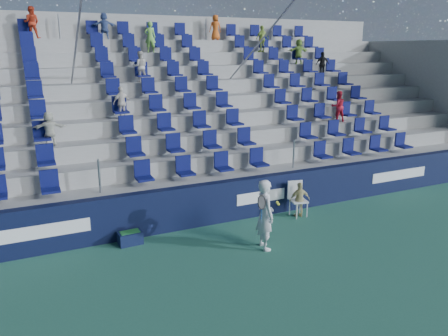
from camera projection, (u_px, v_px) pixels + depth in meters
The scene contains 7 objects.
ground at pixel (268, 271), 9.83m from camera, with size 70.00×70.00×0.00m, color #2D6952.
sponsor_wall at pixel (213, 203), 12.42m from camera, with size 24.00×0.32×1.20m.
grandstand at pixel (158, 123), 16.47m from camera, with size 24.00×8.17×6.63m.
tennis_player at pixel (265, 214), 10.75m from camera, with size 0.69×0.70×1.79m.
line_judge_chair at pixel (297, 196), 13.02m from camera, with size 0.54×0.56×1.05m.
line_judge at pixel (300, 200), 12.90m from camera, with size 0.62×0.26×1.06m, color #C4B97E.
ball_bin at pixel (130, 237), 11.17m from camera, with size 0.61×0.41×0.34m.
Camera 1 is at (-4.64, -7.61, 4.84)m, focal length 35.00 mm.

